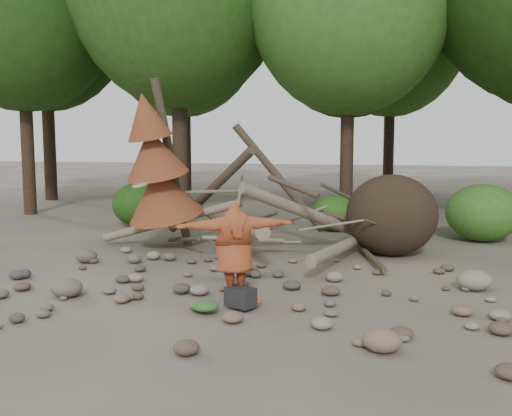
# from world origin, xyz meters

# --- Properties ---
(ground) EXTENTS (120.00, 120.00, 0.00)m
(ground) POSITION_xyz_m (0.00, 0.00, 0.00)
(ground) COLOR #514C44
(ground) RESTS_ON ground
(deadfall_pile) EXTENTS (8.55, 5.24, 3.30)m
(deadfall_pile) POSITION_xyz_m (2.02, 4.24, 0.95)
(deadfall_pile) COLOR #332619
(deadfall_pile) RESTS_ON ground
(dead_conifer) EXTENTS (2.06, 2.16, 4.35)m
(dead_conifer) POSITION_xyz_m (-3.12, 3.37, 2.11)
(dead_conifer) COLOR #4C3F30
(dead_conifer) RESTS_ON ground
(bush_left) EXTENTS (1.80, 1.80, 1.44)m
(bush_left) POSITION_xyz_m (-5.50, 7.20, 0.72)
(bush_left) COLOR #245015
(bush_left) RESTS_ON ground
(bush_mid) EXTENTS (1.40, 1.40, 1.12)m
(bush_mid) POSITION_xyz_m (0.80, 7.80, 0.56)
(bush_mid) COLOR #30661D
(bush_mid) RESTS_ON ground
(bush_right) EXTENTS (2.00, 2.00, 1.60)m
(bush_right) POSITION_xyz_m (5.00, 7.00, 0.80)
(bush_right) COLOR #3C7825
(bush_right) RESTS_ON ground
(frisbee_thrower) EXTENTS (2.95, 1.46, 2.00)m
(frisbee_thrower) POSITION_xyz_m (0.16, -0.79, 0.93)
(frisbee_thrower) COLOR #943F21
(frisbee_thrower) RESTS_ON ground
(backpack) EXTENTS (0.56, 0.48, 0.31)m
(backpack) POSITION_xyz_m (0.33, -0.99, 0.16)
(backpack) COLOR black
(backpack) RESTS_ON ground
(cloth_green) EXTENTS (0.46, 0.38, 0.17)m
(cloth_green) POSITION_xyz_m (-0.16, -1.38, 0.09)
(cloth_green) COLOR #316428
(cloth_green) RESTS_ON ground
(cloth_orange) EXTENTS (0.34, 0.28, 0.12)m
(cloth_orange) POSITION_xyz_m (0.47, -0.83, 0.06)
(cloth_orange) COLOR #AE411D
(cloth_orange) RESTS_ON ground
(boulder_front_left) EXTENTS (0.58, 0.52, 0.35)m
(boulder_front_left) POSITION_xyz_m (-2.89, -1.05, 0.17)
(boulder_front_left) COLOR #685F57
(boulder_front_left) RESTS_ON ground
(boulder_front_right) EXTENTS (0.52, 0.47, 0.31)m
(boulder_front_right) POSITION_xyz_m (2.67, -2.34, 0.16)
(boulder_front_right) COLOR #7D664E
(boulder_front_right) RESTS_ON ground
(boulder_mid_right) EXTENTS (0.64, 0.58, 0.38)m
(boulder_mid_right) POSITION_xyz_m (4.20, 1.31, 0.19)
(boulder_mid_right) COLOR gray
(boulder_mid_right) RESTS_ON ground
(boulder_mid_left) EXTENTS (0.52, 0.47, 0.31)m
(boulder_mid_left) POSITION_xyz_m (-4.13, 1.64, 0.16)
(boulder_mid_left) COLOR #5C534E
(boulder_mid_left) RESTS_ON ground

